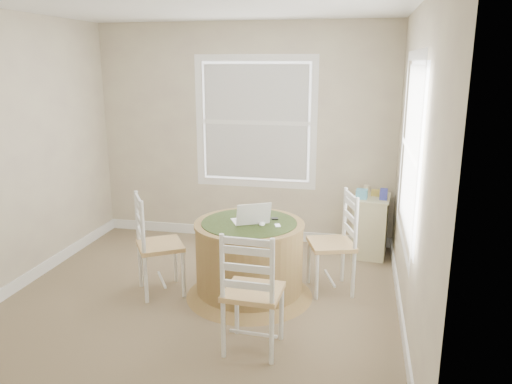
% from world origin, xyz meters
% --- Properties ---
extents(room, '(3.64, 3.64, 2.64)m').
position_xyz_m(room, '(0.17, 0.16, 1.30)').
color(room, '#7F7251').
rests_on(room, ground).
extents(round_table, '(1.19, 1.19, 0.72)m').
position_xyz_m(round_table, '(0.42, 0.23, 0.39)').
color(round_table, olive).
rests_on(round_table, ground).
extents(chair_left, '(0.56, 0.57, 0.95)m').
position_xyz_m(chair_left, '(-0.42, 0.12, 0.47)').
color(chair_left, white).
rests_on(chair_left, ground).
extents(chair_near, '(0.44, 0.42, 0.95)m').
position_xyz_m(chair_near, '(0.65, -0.65, 0.47)').
color(chair_near, white).
rests_on(chair_near, ground).
extents(chair_right, '(0.51, 0.52, 0.95)m').
position_xyz_m(chair_right, '(1.16, 0.49, 0.47)').
color(chair_right, white).
rests_on(chair_right, ground).
extents(laptop, '(0.41, 0.39, 0.22)m').
position_xyz_m(laptop, '(0.44, 0.23, 0.75)').
color(laptop, white).
rests_on(laptop, round_table).
extents(mouse, '(0.08, 0.10, 0.03)m').
position_xyz_m(mouse, '(0.55, 0.18, 0.73)').
color(mouse, white).
rests_on(mouse, round_table).
extents(phone, '(0.07, 0.10, 0.02)m').
position_xyz_m(phone, '(0.69, 0.18, 0.72)').
color(phone, '#B7BABF').
rests_on(phone, round_table).
extents(keys, '(0.07, 0.07, 0.02)m').
position_xyz_m(keys, '(0.63, 0.36, 0.72)').
color(keys, black).
rests_on(keys, round_table).
extents(corner_chest, '(0.43, 0.55, 0.68)m').
position_xyz_m(corner_chest, '(1.54, 1.53, 0.34)').
color(corner_chest, beige).
rests_on(corner_chest, ground).
extents(tissue_box, '(0.13, 0.13, 0.10)m').
position_xyz_m(tissue_box, '(1.43, 1.44, 0.73)').
color(tissue_box, '#5BAED0').
rests_on(tissue_box, corner_chest).
extents(box_yellow, '(0.16, 0.11, 0.06)m').
position_xyz_m(box_yellow, '(1.59, 1.58, 0.71)').
color(box_yellow, gold).
rests_on(box_yellow, corner_chest).
extents(box_blue, '(0.09, 0.09, 0.12)m').
position_xyz_m(box_blue, '(1.64, 1.44, 0.74)').
color(box_blue, '#363CA3').
rests_on(box_blue, corner_chest).
extents(cup_cream, '(0.07, 0.07, 0.09)m').
position_xyz_m(cup_cream, '(1.48, 1.68, 0.73)').
color(cup_cream, beige).
rests_on(cup_cream, corner_chest).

